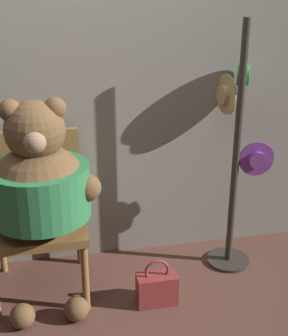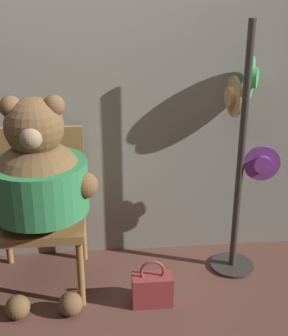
% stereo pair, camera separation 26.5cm
% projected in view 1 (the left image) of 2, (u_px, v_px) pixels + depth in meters
% --- Properties ---
extents(ground_plane, '(14.00, 14.00, 0.00)m').
position_uv_depth(ground_plane, '(82.00, 324.00, 2.54)').
color(ground_plane, brown).
extents(wall_back, '(8.00, 0.10, 2.72)m').
position_uv_depth(wall_back, '(60.00, 50.00, 2.70)').
color(wall_back, gray).
rests_on(wall_back, ground_plane).
extents(chair, '(0.55, 0.53, 0.92)m').
position_uv_depth(chair, '(36.00, 208.00, 2.72)').
color(chair, olive).
rests_on(chair, ground_plane).
extents(teddy_bear, '(0.64, 0.57, 1.19)m').
position_uv_depth(teddy_bear, '(40.00, 186.00, 2.49)').
color(teddy_bear, brown).
rests_on(teddy_bear, ground_plane).
extents(hat_display_rack, '(0.37, 0.45, 1.55)m').
position_uv_depth(hat_display_rack, '(237.00, 147.00, 2.87)').
color(hat_display_rack, '#332D28').
rests_on(hat_display_rack, ground_plane).
extents(handbag_on_ground, '(0.23, 0.12, 0.29)m').
position_uv_depth(handbag_on_ground, '(157.00, 288.00, 2.67)').
color(handbag_on_ground, maroon).
rests_on(handbag_on_ground, ground_plane).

